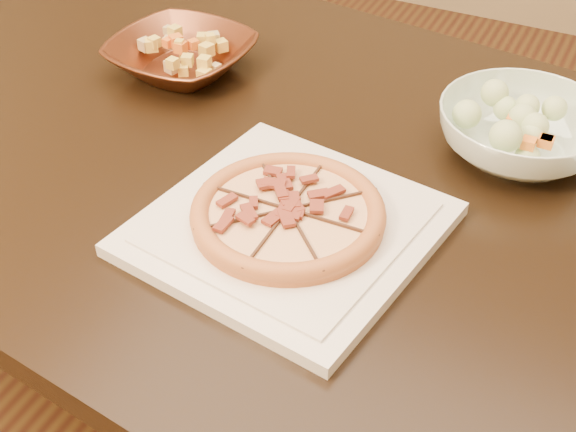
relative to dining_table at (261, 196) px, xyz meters
name	(u,v)px	position (x,y,z in m)	size (l,w,h in m)	color
floor	(293,386)	(-0.03, 0.17, -0.67)	(4.00, 4.00, 0.02)	#351910
dining_table	(261,196)	(0.00, 0.00, 0.00)	(1.60, 1.15, 0.75)	black
plate	(288,228)	(0.12, -0.16, 0.10)	(0.39, 0.39, 0.02)	silver
pizza	(288,214)	(0.12, -0.16, 0.13)	(0.24, 0.24, 0.03)	#BE6C2E
bronze_bowl	(181,56)	(-0.22, 0.14, 0.12)	(0.23, 0.23, 0.06)	brown
mixed_dish	(179,33)	(-0.22, 0.14, 0.16)	(0.12, 0.11, 0.03)	tan
salad_bowl	(521,132)	(0.34, 0.14, 0.13)	(0.24, 0.24, 0.07)	silver
salad	(527,98)	(0.34, 0.14, 0.19)	(0.09, 0.11, 0.04)	#B8C98D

